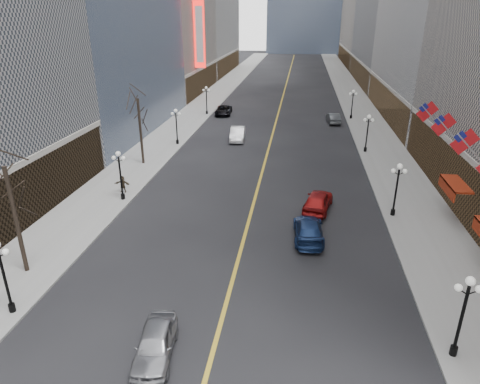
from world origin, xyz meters
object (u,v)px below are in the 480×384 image
(streetlamp_west_3, at_px, (206,97))
(car_sb_far, at_px, (333,118))
(streetlamp_west_1, at_px, (120,170))
(car_nb_far, at_px, (224,110))
(car_nb_mid, at_px, (237,134))
(streetlamp_east_0, at_px, (464,309))
(streetlamp_west_0, at_px, (3,270))
(streetlamp_west_2, at_px, (176,123))
(car_sb_near, at_px, (308,230))
(car_sb_mid, at_px, (318,201))
(streetlamp_east_3, at_px, (353,101))
(streetlamp_east_1, at_px, (397,184))
(car_nb_near, at_px, (155,344))
(streetlamp_east_2, at_px, (368,129))

(streetlamp_west_3, distance_m, car_sb_far, 20.93)
(streetlamp_west_1, xyz_separation_m, car_nb_far, (2.80, 36.29, -2.15))
(car_nb_mid, bearing_deg, streetlamp_east_0, -70.99)
(streetlamp_west_0, bearing_deg, streetlamp_west_1, 90.00)
(streetlamp_west_2, bearing_deg, car_sb_near, -54.05)
(car_nb_far, distance_m, car_sb_mid, 38.74)
(streetlamp_east_3, height_order, streetlamp_west_1, same)
(streetlamp_east_1, distance_m, streetlamp_west_3, 43.05)
(streetlamp_east_1, relative_size, streetlamp_east_3, 1.00)
(streetlamp_east_0, xyz_separation_m, car_sb_near, (-7.02, 11.14, -2.13))
(streetlamp_east_3, height_order, streetlamp_west_0, same)
(car_nb_near, height_order, car_sb_far, car_sb_far)
(streetlamp_west_3, bearing_deg, car_sb_far, -8.68)
(car_nb_near, bearing_deg, streetlamp_east_0, 0.76)
(streetlamp_east_0, height_order, streetlamp_west_1, same)
(streetlamp_west_0, bearing_deg, streetlamp_west_2, 90.00)
(streetlamp_east_2, height_order, streetlamp_west_2, same)
(streetlamp_west_1, xyz_separation_m, streetlamp_west_3, (0.00, 36.00, 0.00))
(streetlamp_west_1, distance_m, streetlamp_west_3, 36.00)
(streetlamp_west_2, height_order, car_nb_mid, streetlamp_west_2)
(streetlamp_east_2, distance_m, streetlamp_west_2, 23.60)
(streetlamp_east_0, distance_m, car_sb_far, 48.99)
(streetlamp_east_3, xyz_separation_m, streetlamp_west_2, (-23.60, -18.00, 0.00))
(streetlamp_east_1, distance_m, car_sb_far, 33.06)
(car_nb_near, distance_m, car_nb_mid, 39.34)
(car_nb_far, bearing_deg, car_sb_mid, -71.74)
(streetlamp_west_2, xyz_separation_m, car_sb_far, (20.59, 14.86, -2.11))
(streetlamp_east_2, distance_m, car_nb_far, 27.78)
(streetlamp_east_0, height_order, car_sb_mid, streetlamp_east_0)
(streetlamp_east_3, xyz_separation_m, car_nb_near, (-14.53, -54.00, -2.14))
(streetlamp_east_3, distance_m, car_sb_far, 4.84)
(streetlamp_west_0, relative_size, streetlamp_west_3, 1.00)
(car_nb_mid, height_order, car_sb_mid, car_sb_mid)
(streetlamp_east_1, bearing_deg, car_sb_far, 95.24)
(streetlamp_east_0, distance_m, car_sb_mid, 17.66)
(streetlamp_west_1, bearing_deg, streetlamp_east_1, 0.00)
(car_sb_mid, bearing_deg, streetlamp_east_2, -97.41)
(streetlamp_east_2, xyz_separation_m, car_nb_far, (-20.80, 18.29, -2.15))
(streetlamp_west_0, height_order, car_nb_far, streetlamp_west_0)
(streetlamp_east_1, distance_m, car_nb_far, 41.88)
(streetlamp_east_1, bearing_deg, streetlamp_east_0, -90.00)
(car_nb_near, distance_m, car_nb_far, 54.65)
(streetlamp_west_0, xyz_separation_m, car_sb_mid, (17.42, 16.42, -2.04))
(car_nb_mid, relative_size, car_nb_far, 0.96)
(streetlamp_east_2, bearing_deg, car_sb_mid, -109.37)
(streetlamp_west_0, relative_size, streetlamp_west_2, 1.00)
(streetlamp_east_1, distance_m, car_nb_near, 23.23)
(streetlamp_west_1, xyz_separation_m, streetlamp_west_2, (0.00, 18.00, 0.00))
(streetlamp_west_3, distance_m, car_sb_near, 44.15)
(car_sb_near, bearing_deg, streetlamp_east_1, -148.02)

